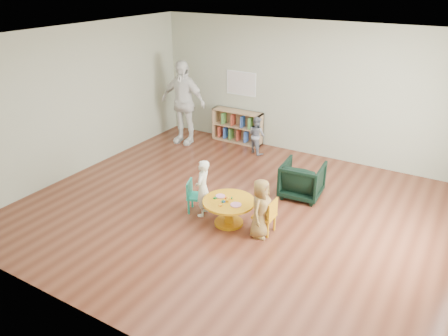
% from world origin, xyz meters
% --- Properties ---
extents(room, '(7.10, 7.00, 2.80)m').
position_xyz_m(room, '(0.01, 0.00, 1.89)').
color(room, '#5B2C1C').
rests_on(room, ground).
extents(activity_table, '(0.83, 0.83, 0.46)m').
position_xyz_m(activity_table, '(0.07, -0.41, 0.29)').
color(activity_table, orange).
rests_on(activity_table, ground).
extents(kid_chair_left, '(0.38, 0.38, 0.55)m').
position_xyz_m(kid_chair_left, '(-0.62, -0.36, 0.29)').
color(kid_chair_left, '#1C9B7F').
rests_on(kid_chair_left, ground).
extents(kid_chair_right, '(0.30, 0.30, 0.56)m').
position_xyz_m(kid_chair_right, '(0.69, -0.34, 0.30)').
color(kid_chair_right, orange).
rests_on(kid_chair_right, ground).
extents(bookshelf, '(1.20, 0.30, 0.75)m').
position_xyz_m(bookshelf, '(-1.61, 2.86, 0.37)').
color(bookshelf, '#A6825C').
rests_on(bookshelf, ground).
extents(alphabet_poster, '(0.74, 0.01, 0.54)m').
position_xyz_m(alphabet_poster, '(-1.60, 2.98, 1.35)').
color(alphabet_poster, white).
rests_on(alphabet_poster, ground).
extents(armchair, '(0.75, 0.76, 0.64)m').
position_xyz_m(armchair, '(0.70, 1.05, 0.32)').
color(armchair, black).
rests_on(armchair, ground).
extents(child_left, '(0.30, 0.39, 0.96)m').
position_xyz_m(child_left, '(-0.44, -0.38, 0.48)').
color(child_left, white).
rests_on(child_left, ground).
extents(child_right, '(0.33, 0.48, 0.93)m').
position_xyz_m(child_right, '(0.64, -0.47, 0.47)').
color(child_right, yellow).
rests_on(child_right, ground).
extents(toddler, '(0.49, 0.44, 0.83)m').
position_xyz_m(toddler, '(-0.90, 2.44, 0.42)').
color(toddler, '#18243E').
rests_on(toddler, ground).
extents(adult_caretaker, '(1.14, 0.53, 1.91)m').
position_xyz_m(adult_caretaker, '(-2.66, 2.18, 0.95)').
color(adult_caretaker, white).
rests_on(adult_caretaker, ground).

